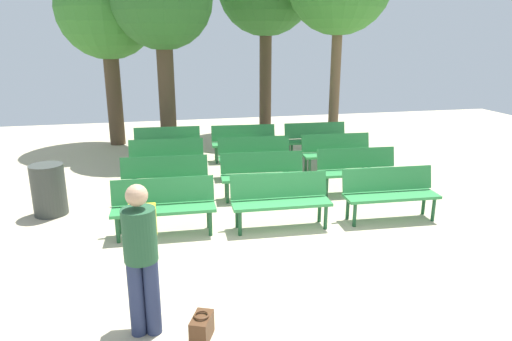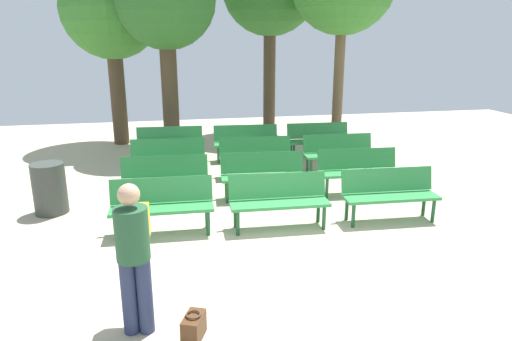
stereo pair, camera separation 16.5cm
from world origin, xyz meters
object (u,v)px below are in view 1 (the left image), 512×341
tree_2 (107,11)px  bench_r2_c0 (166,157)px  bench_r1_c2 (358,168)px  handbag (202,327)px  bench_r0_c1 (280,198)px  bench_r2_c1 (255,154)px  trash_bin (49,190)px  bench_r0_c0 (164,203)px  tree_0 (162,1)px  bench_r1_c0 (165,177)px  bench_r2_c2 (337,151)px  bench_r3_c1 (244,140)px  visitor_with_backpack (141,251)px  bench_r3_c0 (167,143)px  bench_r0_c2 (390,191)px  bench_r1_c1 (263,172)px  bench_r3_c2 (316,138)px

tree_2 → bench_r2_c0: bearing=-71.5°
bench_r1_c2 → handbag: 5.36m
bench_r0_c1 → bench_r2_c1: 2.87m
bench_r2_c1 → trash_bin: size_ratio=1.81×
bench_r0_c0 → tree_0: (0.29, 5.61, 3.37)m
bench_r1_c0 → bench_r0_c0: bearing=-88.6°
bench_r2_c2 → bench_r1_c0: bearing=-159.5°
bench_r2_c0 → trash_bin: 2.63m
bench_r0_c0 → handbag: bench_r0_c0 is taller
handbag → bench_r3_c1: bearing=75.5°
bench_r1_c0 → bench_r2_c1: 2.40m
bench_r2_c2 → visitor_with_backpack: (-4.22, -5.16, 0.43)m
bench_r3_c1 → visitor_with_backpack: size_ratio=0.99×
bench_r3_c0 → bench_r3_c1: (1.88, -0.15, 0.00)m
bench_r0_c2 → trash_bin: 5.88m
bench_r1_c2 → tree_2: bearing=135.5°
bench_r1_c0 → tree_0: 5.41m
bench_r1_c1 → tree_2: tree_2 is taller
bench_r3_c0 → bench_r3_c2: 3.76m
bench_r1_c1 → visitor_with_backpack: (-2.17, -3.84, 0.43)m
bench_r1_c1 → bench_r0_c1: bearing=-87.3°
bench_r3_c2 → handbag: bearing=-115.8°
bench_r0_c1 → bench_r1_c1: bearing=90.4°
bench_r0_c1 → visitor_with_backpack: 3.23m
bench_r2_c1 → bench_r3_c0: same height
bench_r0_c1 → bench_r0_c2: 1.90m
bench_r3_c1 → trash_bin: (-4.02, -2.88, -0.05)m
bench_r0_c0 → bench_r2_c1: 3.40m
bench_r2_c1 → bench_r0_c1: bearing=-90.1°
bench_r1_c0 → bench_r2_c2: bearing=21.3°
bench_r3_c0 → bench_r1_c2: bearing=-37.3°
bench_r2_c1 → bench_r1_c0: bearing=-142.3°
trash_bin → bench_r3_c2: bearing=25.4°
tree_0 → visitor_with_backpack: size_ratio=3.18×
bench_r3_c1 → tree_2: tree_2 is taller
bench_r0_c2 → tree_2: bearing=128.0°
bench_r1_c2 → bench_r2_c0: (-3.68, 1.68, 0.00)m
handbag → trash_bin: 4.64m
bench_r1_c2 → bench_r2_c2: bearing=88.0°
bench_r1_c0 → bench_r3_c0: (0.15, 2.91, 0.00)m
bench_r0_c2 → bench_r3_c2: bearing=89.9°
bench_r0_c0 → bench_r2_c0: same height
bench_r2_c2 → visitor_with_backpack: visitor_with_backpack is taller
tree_2 → trash_bin: size_ratio=5.64×
bench_r3_c1 → bench_r1_c0: bearing=-122.0°
bench_r3_c0 → tree_2: 4.21m
bench_r0_c0 → bench_r3_c1: bearing=65.1°
bench_r2_c1 → bench_r3_c1: size_ratio=1.00×
bench_r0_c2 → bench_r1_c1: 2.39m
bench_r0_c2 → bench_r3_c1: 4.66m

